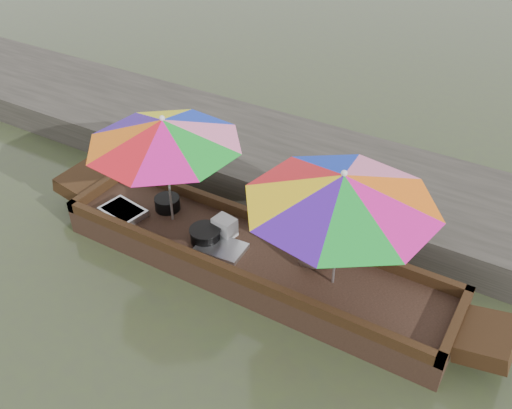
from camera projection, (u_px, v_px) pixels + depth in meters
The scene contains 11 objects.
water at pixel (252, 271), 7.38m from camera, with size 80.00×80.00×0.00m, color #3A4626.
dock at pixel (326, 175), 8.76m from camera, with size 22.00×2.20×0.50m, color #2D2B26.
boat_hull at pixel (252, 261), 7.27m from camera, with size 5.19×1.20×0.35m, color black.
cooking_pot at pixel (167, 203), 7.84m from camera, with size 0.35×0.35×0.18m, color black.
tray_crayfish at pixel (123, 212), 7.75m from camera, with size 0.59×0.41×0.09m, color silver.
tray_scallop at pixel (221, 248), 7.16m from camera, with size 0.59×0.41×0.06m, color silver.
charcoal_grill at pixel (205, 236), 7.27m from camera, with size 0.38×0.38×0.18m, color black.
supply_bag at pixel (225, 227), 7.35m from camera, with size 0.28×0.22×0.26m, color silver.
vendor at pixel (315, 232), 6.67m from camera, with size 0.49×0.32×0.99m, color #4F3E37.
umbrella_bow at pixel (168, 171), 7.24m from camera, with size 1.98×1.98×1.55m, color pink, non-canonical shape.
umbrella_stern at pixel (338, 230), 6.25m from camera, with size 2.16×2.16×1.55m, color orange, non-canonical shape.
Camera 1 is at (2.86, -4.67, 5.02)m, focal length 40.00 mm.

